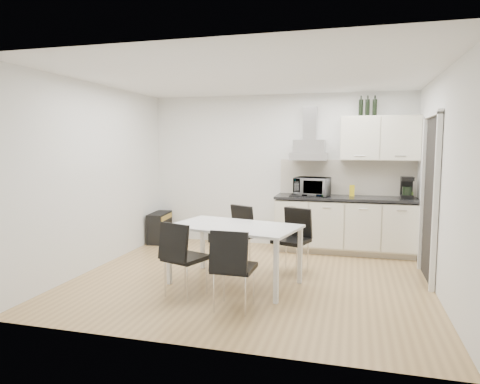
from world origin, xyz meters
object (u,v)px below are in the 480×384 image
object	(u,v)px
dining_table	(235,231)
chair_near_right	(234,269)
guitar_amp	(160,227)
kitchenette	(348,202)
chair_far_right	(291,242)
floor_speaker	(213,234)
chair_near_left	(186,259)
chair_far_left	(233,237)

from	to	relation	value
dining_table	chair_near_right	distance (m)	0.87
dining_table	guitar_amp	size ratio (longest dim) A/B	2.58
chair_near_right	kitchenette	bearing A→B (deg)	69.22
chair_far_right	chair_near_right	size ratio (longest dim) A/B	1.00
floor_speaker	guitar_amp	bearing A→B (deg)	-178.76
kitchenette	chair_near_right	size ratio (longest dim) A/B	2.86
chair_far_right	chair_near_left	xyz separation A→B (m)	(-1.05, -1.19, 0.00)
dining_table	chair_near_left	world-z (taller)	chair_near_left
kitchenette	dining_table	bearing A→B (deg)	-123.77
dining_table	guitar_amp	world-z (taller)	dining_table
dining_table	chair_far_left	size ratio (longest dim) A/B	1.94
kitchenette	chair_far_left	xyz separation A→B (m)	(-1.55, -1.32, -0.39)
kitchenette	chair_far_right	world-z (taller)	kitchenette
chair_near_right	floor_speaker	xyz separation A→B (m)	(-1.24, 2.97, -0.30)
guitar_amp	chair_near_left	bearing A→B (deg)	-64.38
chair_near_right	guitar_amp	distance (m)	3.48
kitchenette	chair_near_left	world-z (taller)	kitchenette
dining_table	chair_far_right	size ratio (longest dim) A/B	1.94
chair_far_left	chair_near_left	distance (m)	1.26
dining_table	floor_speaker	size ratio (longest dim) A/B	6.17
dining_table	chair_far_right	bearing A→B (deg)	57.39
chair_far_left	chair_far_right	xyz separation A→B (m)	(0.84, -0.05, 0.00)
chair_far_left	floor_speaker	distance (m)	1.72
chair_near_right	chair_far_right	bearing A→B (deg)	75.22
chair_far_right	floor_speaker	bearing A→B (deg)	-23.60
chair_near_left	chair_far_right	bearing A→B (deg)	68.17
kitchenette	chair_near_left	distance (m)	3.14
chair_near_left	chair_near_right	xyz separation A→B (m)	(0.65, -0.24, 0.00)
kitchenette	chair_far_left	distance (m)	2.08
kitchenette	chair_far_right	size ratio (longest dim) A/B	2.86
chair_far_right	chair_near_right	xyz separation A→B (m)	(-0.40, -1.43, 0.00)
kitchenette	chair_far_right	xyz separation A→B (m)	(-0.71, -1.37, -0.39)
guitar_amp	floor_speaker	bearing A→B (deg)	9.08
chair_near_left	floor_speaker	xyz separation A→B (m)	(-0.59, 2.73, -0.30)
dining_table	chair_far_left	distance (m)	0.75
chair_near_right	floor_speaker	distance (m)	3.23
chair_far_left	chair_near_left	world-z (taller)	same
kitchenette	chair_near_right	distance (m)	3.04
kitchenette	chair_near_left	size ratio (longest dim) A/B	2.86
kitchenette	chair_near_left	xyz separation A→B (m)	(-1.77, -2.56, -0.39)
dining_table	floor_speaker	world-z (taller)	dining_table
kitchenette	floor_speaker	distance (m)	2.46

